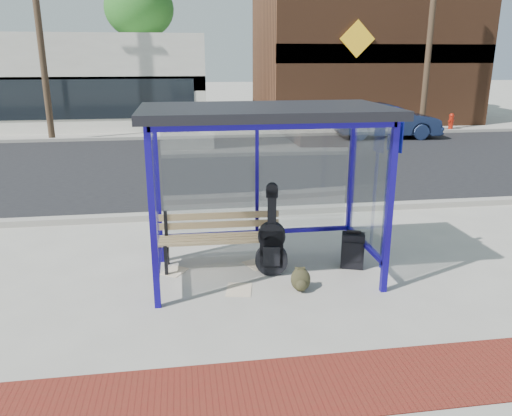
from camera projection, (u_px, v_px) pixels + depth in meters
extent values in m
plane|color=#B2ADA0|center=(265.00, 275.00, 7.26)|extent=(120.00, 120.00, 0.00)
cube|color=maroon|center=(309.00, 386.00, 4.79)|extent=(60.00, 1.00, 0.01)
cube|color=gray|center=(241.00, 213.00, 9.98)|extent=(60.00, 0.25, 0.12)
cube|color=black|center=(220.00, 164.00, 14.83)|extent=(60.00, 10.00, 0.00)
cube|color=gray|center=(210.00, 136.00, 19.64)|extent=(60.00, 0.25, 0.12)
cube|color=#B2ADA0|center=(207.00, 131.00, 21.45)|extent=(60.00, 4.00, 0.01)
cube|color=#170C8A|center=(153.00, 221.00, 6.00)|extent=(0.08, 0.08, 2.30)
cube|color=#170C8A|center=(389.00, 210.00, 6.43)|extent=(0.08, 0.08, 2.30)
cube|color=#170C8A|center=(157.00, 190.00, 7.42)|extent=(0.08, 0.08, 2.30)
cube|color=#170C8A|center=(351.00, 183.00, 7.85)|extent=(0.08, 0.08, 2.30)
cube|color=#170C8A|center=(257.00, 113.00, 7.31)|extent=(3.00, 0.08, 0.08)
cube|color=#170C8A|center=(276.00, 126.00, 5.89)|extent=(3.00, 0.08, 0.08)
cube|color=#170C8A|center=(150.00, 121.00, 6.39)|extent=(0.08, 1.50, 0.08)
cube|color=#170C8A|center=(373.00, 117.00, 6.82)|extent=(0.08, 1.50, 0.08)
cube|color=#170C8A|center=(257.00, 232.00, 7.85)|extent=(3.00, 0.08, 0.06)
cube|color=#170C8A|center=(158.00, 255.00, 6.93)|extent=(0.08, 1.50, 0.06)
cube|color=#170C8A|center=(365.00, 244.00, 7.36)|extent=(0.08, 1.50, 0.06)
cube|color=#170C8A|center=(257.00, 173.00, 7.58)|extent=(0.05, 0.05, 1.90)
cube|color=silver|center=(257.00, 176.00, 7.59)|extent=(2.84, 0.01, 1.82)
cube|color=silver|center=(155.00, 192.00, 6.66)|extent=(0.02, 1.34, 1.82)
cube|color=silver|center=(369.00, 184.00, 7.09)|extent=(0.02, 1.34, 1.82)
cube|color=black|center=(266.00, 111.00, 6.57)|extent=(3.30, 1.80, 0.12)
cube|color=silver|center=(2.00, 82.00, 22.43)|extent=(18.00, 6.00, 4.00)
cube|color=#59331E|center=(361.00, 54.00, 24.99)|extent=(10.00, 7.00, 6.40)
cube|color=black|center=(389.00, 54.00, 21.72)|extent=(10.00, 0.10, 0.80)
cube|color=yellow|center=(357.00, 39.00, 21.24)|extent=(1.56, 0.06, 1.56)
cylinder|color=#4C3826|center=(143.00, 68.00, 26.93)|extent=(0.36, 0.36, 5.00)
ellipsoid|color=#195A1B|center=(139.00, 8.00, 26.06)|extent=(3.60, 3.60, 3.06)
cylinder|color=#4C3826|center=(413.00, 67.00, 29.14)|extent=(0.36, 0.36, 5.00)
ellipsoid|color=#195A1B|center=(418.00, 12.00, 28.28)|extent=(3.60, 3.60, 3.06)
cylinder|color=#4C3826|center=(39.00, 30.00, 17.93)|extent=(0.24, 0.24, 8.00)
cylinder|color=#4C3826|center=(430.00, 33.00, 20.07)|extent=(0.24, 0.24, 8.00)
cube|color=black|center=(166.00, 260.00, 7.20)|extent=(0.05, 0.05, 0.45)
cube|color=black|center=(167.00, 238.00, 7.52)|extent=(0.05, 0.05, 0.86)
cube|color=black|center=(167.00, 255.00, 7.39)|extent=(0.06, 0.41, 0.05)
cube|color=black|center=(276.00, 255.00, 7.39)|extent=(0.05, 0.05, 0.45)
cube|color=black|center=(272.00, 234.00, 7.71)|extent=(0.05, 0.05, 0.86)
cube|color=black|center=(274.00, 250.00, 7.58)|extent=(0.06, 0.41, 0.05)
cube|color=tan|center=(221.00, 243.00, 7.26)|extent=(1.82, 0.14, 0.04)
cube|color=tan|center=(221.00, 240.00, 7.37)|extent=(1.82, 0.14, 0.04)
cube|color=tan|center=(220.00, 237.00, 7.47)|extent=(1.82, 0.14, 0.04)
cube|color=tan|center=(220.00, 235.00, 7.58)|extent=(1.82, 0.14, 0.04)
cube|color=tan|center=(220.00, 225.00, 7.57)|extent=(1.81, 0.08, 0.10)
cube|color=tan|center=(220.00, 216.00, 7.53)|extent=(1.81, 0.08, 0.10)
cylinder|color=black|center=(271.00, 259.00, 7.22)|extent=(0.49, 0.21, 0.47)
cylinder|color=black|center=(272.00, 235.00, 7.11)|extent=(0.41, 0.20, 0.39)
cube|color=black|center=(271.00, 248.00, 7.16)|extent=(0.35, 0.19, 0.56)
cube|color=black|center=(272.00, 210.00, 7.00)|extent=(0.14, 0.13, 0.56)
cube|color=black|center=(272.00, 193.00, 6.93)|extent=(0.18, 0.14, 0.11)
cube|color=black|center=(353.00, 250.00, 7.46)|extent=(0.39, 0.31, 0.53)
cylinder|color=black|center=(343.00, 265.00, 7.55)|extent=(0.11, 0.20, 0.05)
cylinder|color=black|center=(360.00, 266.00, 7.50)|extent=(0.11, 0.20, 0.05)
cube|color=black|center=(354.00, 232.00, 7.37)|extent=(0.21, 0.11, 0.04)
cube|color=black|center=(353.00, 252.00, 7.35)|extent=(0.26, 0.10, 0.29)
ellipsoid|color=#2D2A19|center=(301.00, 279.00, 6.74)|extent=(0.29, 0.21, 0.32)
ellipsoid|color=#2D2A19|center=(302.00, 285.00, 6.66)|extent=(0.16, 0.12, 0.17)
cube|color=#2D2A19|center=(301.00, 269.00, 6.72)|extent=(0.09, 0.04, 0.03)
cube|color=#0C1286|center=(388.00, 191.00, 7.17)|extent=(0.09, 0.09, 2.39)
cube|color=#0C1286|center=(395.00, 136.00, 6.96)|extent=(0.11, 0.29, 0.45)
cube|color=white|center=(175.00, 271.00, 7.38)|extent=(0.44, 0.46, 0.01)
cube|color=white|center=(239.00, 290.00, 6.79)|extent=(0.41, 0.48, 0.01)
cube|color=white|center=(258.00, 264.00, 7.63)|extent=(0.47, 0.51, 0.01)
imported|color=#192647|center=(387.00, 121.00, 19.46)|extent=(4.16, 1.76, 1.34)
cylinder|color=#9F1B0B|center=(451.00, 123.00, 21.81)|extent=(0.19, 0.19, 0.58)
sphere|color=#9F1B0B|center=(452.00, 116.00, 21.72)|extent=(0.21, 0.21, 0.21)
cylinder|color=#9F1B0B|center=(451.00, 121.00, 21.78)|extent=(0.32, 0.22, 0.10)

